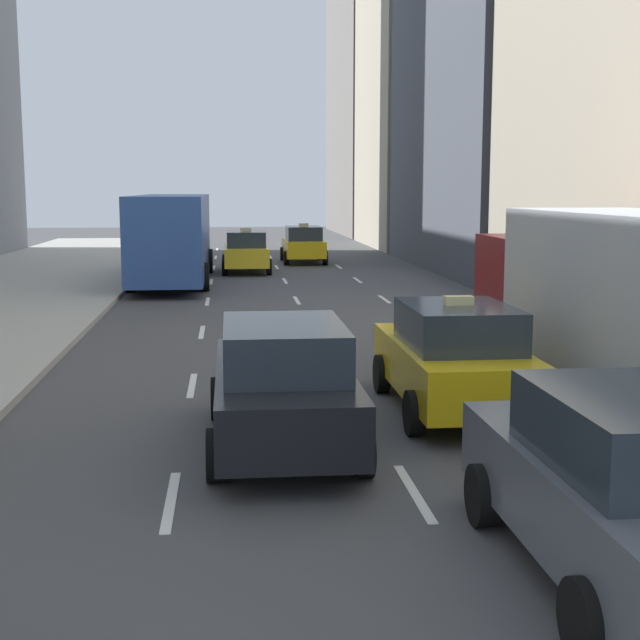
% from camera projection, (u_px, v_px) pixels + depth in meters
% --- Properties ---
extents(lane_markings, '(5.72, 56.00, 0.01)m').
position_uv_depth(lane_markings, '(305.00, 314.00, 25.12)').
color(lane_markings, white).
rests_on(lane_markings, ground).
extents(taxi_lead, '(2.02, 4.40, 1.87)m').
position_uv_depth(taxi_lead, '(303.00, 244.00, 42.18)').
color(taxi_lead, yellow).
rests_on(taxi_lead, ground).
extents(taxi_second, '(2.02, 4.40, 1.87)m').
position_uv_depth(taxi_second, '(246.00, 251.00, 37.39)').
color(taxi_second, yellow).
rests_on(taxi_second, ground).
extents(taxi_third, '(2.02, 4.40, 1.87)m').
position_uv_depth(taxi_third, '(454.00, 357.00, 14.01)').
color(taxi_third, yellow).
rests_on(taxi_third, ground).
extents(sedan_black_near, '(2.02, 4.73, 1.74)m').
position_uv_depth(sedan_black_near, '(283.00, 383.00, 12.08)').
color(sedan_black_near, black).
rests_on(sedan_black_near, ground).
extents(sedan_silver_behind, '(2.02, 4.44, 1.77)m').
position_uv_depth(sedan_silver_behind, '(629.00, 486.00, 7.90)').
color(sedan_silver_behind, '#565B66').
rests_on(sedan_silver_behind, ground).
extents(city_bus, '(2.80, 11.61, 3.25)m').
position_uv_depth(city_bus, '(173.00, 234.00, 33.41)').
color(city_bus, '#2D519E').
rests_on(city_bus, ground).
extents(box_truck, '(2.58, 8.40, 3.15)m').
position_uv_depth(box_truck, '(608.00, 297.00, 14.89)').
color(box_truck, maroon).
rests_on(box_truck, ground).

